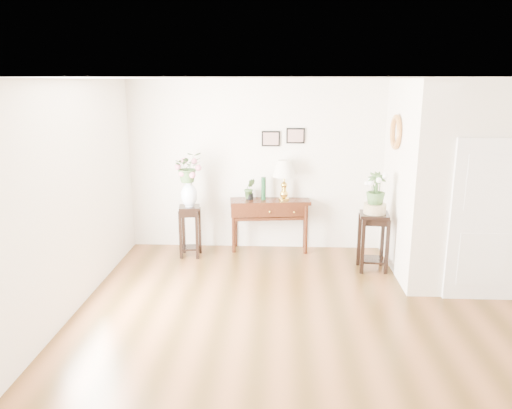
# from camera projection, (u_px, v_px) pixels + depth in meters

# --- Properties ---
(floor) EXTENTS (6.00, 5.50, 0.02)m
(floor) POSITION_uv_depth(u_px,v_px,m) (320.00, 323.00, 5.88)
(floor) COLOR brown
(floor) RESTS_ON ground
(ceiling) EXTENTS (6.00, 5.50, 0.02)m
(ceiling) POSITION_uv_depth(u_px,v_px,m) (329.00, 78.00, 5.19)
(ceiling) COLOR white
(ceiling) RESTS_ON ground
(wall_back) EXTENTS (6.00, 0.02, 2.80)m
(wall_back) POSITION_uv_depth(u_px,v_px,m) (310.00, 166.00, 8.20)
(wall_back) COLOR white
(wall_back) RESTS_ON ground
(wall_front) EXTENTS (6.00, 0.02, 2.80)m
(wall_front) POSITION_uv_depth(u_px,v_px,m) (365.00, 327.00, 2.87)
(wall_front) COLOR white
(wall_front) RESTS_ON ground
(wall_left) EXTENTS (0.02, 5.50, 2.80)m
(wall_left) POSITION_uv_depth(u_px,v_px,m) (60.00, 205.00, 5.67)
(wall_left) COLOR white
(wall_left) RESTS_ON ground
(partition) EXTENTS (1.80, 1.95, 2.80)m
(partition) POSITION_uv_depth(u_px,v_px,m) (461.00, 179.00, 7.16)
(partition) COLOR white
(partition) RESTS_ON floor
(door) EXTENTS (0.90, 0.05, 2.10)m
(door) POSITION_uv_depth(u_px,v_px,m) (486.00, 221.00, 6.27)
(door) COLOR white
(door) RESTS_ON floor
(art_print_left) EXTENTS (0.30, 0.02, 0.25)m
(art_print_left) POSITION_uv_depth(u_px,v_px,m) (271.00, 139.00, 8.10)
(art_print_left) COLOR black
(art_print_left) RESTS_ON wall_back
(art_print_right) EXTENTS (0.30, 0.02, 0.25)m
(art_print_right) POSITION_uv_depth(u_px,v_px,m) (296.00, 136.00, 8.07)
(art_print_right) COLOR black
(art_print_right) RESTS_ON wall_back
(wall_ornament) EXTENTS (0.07, 0.51, 0.51)m
(wall_ornament) POSITION_uv_depth(u_px,v_px,m) (396.00, 132.00, 7.16)
(wall_ornament) COLOR orange
(wall_ornament) RESTS_ON partition
(console_table) EXTENTS (1.34, 0.58, 0.87)m
(console_table) POSITION_uv_depth(u_px,v_px,m) (270.00, 225.00, 8.29)
(console_table) COLOR black
(console_table) RESTS_ON floor
(table_lamp) EXTENTS (0.48, 0.48, 0.67)m
(table_lamp) POSITION_uv_depth(u_px,v_px,m) (284.00, 179.00, 8.09)
(table_lamp) COLOR gold
(table_lamp) RESTS_ON console_table
(green_vase) EXTENTS (0.09, 0.09, 0.38)m
(green_vase) POSITION_uv_depth(u_px,v_px,m) (263.00, 189.00, 8.15)
(green_vase) COLOR #143A1E
(green_vase) RESTS_ON console_table
(potted_plant) EXTENTS (0.21, 0.19, 0.33)m
(potted_plant) POSITION_uv_depth(u_px,v_px,m) (250.00, 190.00, 8.16)
(potted_plant) COLOR #3A5D2D
(potted_plant) RESTS_ON console_table
(plant_stand_a) EXTENTS (0.37, 0.37, 0.83)m
(plant_stand_a) POSITION_uv_depth(u_px,v_px,m) (190.00, 231.00, 8.01)
(plant_stand_a) COLOR black
(plant_stand_a) RESTS_ON floor
(porcelain_vase) EXTENTS (0.26, 0.26, 0.44)m
(porcelain_vase) POSITION_uv_depth(u_px,v_px,m) (189.00, 192.00, 7.86)
(porcelain_vase) COLOR silver
(porcelain_vase) RESTS_ON plant_stand_a
(lily_arrangement) EXTENTS (0.55, 0.52, 0.48)m
(lily_arrangement) POSITION_uv_depth(u_px,v_px,m) (188.00, 166.00, 7.76)
(lily_arrangement) COLOR #3A5D2D
(lily_arrangement) RESTS_ON porcelain_vase
(plant_stand_b) EXTENTS (0.45, 0.45, 0.88)m
(plant_stand_b) POSITION_uv_depth(u_px,v_px,m) (373.00, 242.00, 7.43)
(plant_stand_b) COLOR black
(plant_stand_b) RESTS_ON floor
(ceramic_bowl) EXTENTS (0.34, 0.34, 0.15)m
(ceramic_bowl) POSITION_uv_depth(u_px,v_px,m) (375.00, 208.00, 7.31)
(ceramic_bowl) COLOR #BEB489
(ceramic_bowl) RESTS_ON plant_stand_b
(narcissus) EXTENTS (0.27, 0.27, 0.49)m
(narcissus) POSITION_uv_depth(u_px,v_px,m) (376.00, 189.00, 7.24)
(narcissus) COLOR #3A5D2D
(narcissus) RESTS_ON ceramic_bowl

